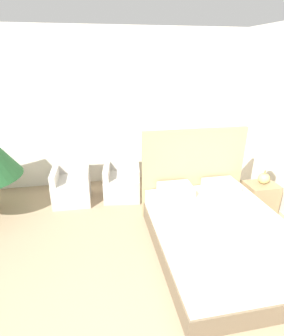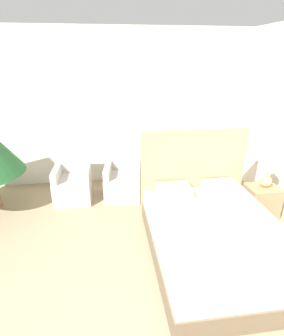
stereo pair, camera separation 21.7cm
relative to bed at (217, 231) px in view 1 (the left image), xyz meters
name	(u,v)px [view 1 (the left image)]	position (x,y,z in m)	size (l,w,h in m)	color
wall_back	(101,111)	(-1.33, 2.44, 1.16)	(10.00, 0.06, 2.90)	silver
bed	(217,231)	(0.00, 0.00, 0.00)	(1.64, 2.14, 1.41)	brown
armchair_near_window_left	(72,186)	(-1.95, 1.70, -0.01)	(0.65, 0.65, 0.91)	#B7B2A8
armchair_near_window_right	(122,182)	(-1.06, 1.70, -0.01)	(0.71, 0.71, 0.91)	#B7B2A8
nightstand	(259,198)	(1.10, 0.74, -0.03)	(0.49, 0.39, 0.51)	#937A56
table_lamp	(266,165)	(1.13, 0.76, 0.54)	(0.28, 0.28, 0.51)	tan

